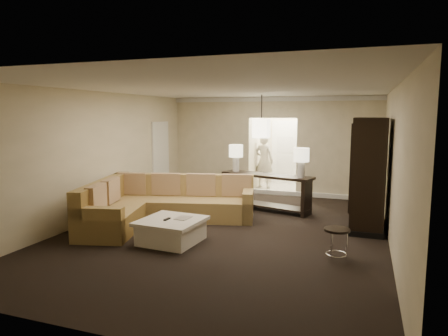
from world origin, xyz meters
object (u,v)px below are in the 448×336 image
at_px(coffee_table, 171,230).
at_px(person, 264,158).
at_px(armoire, 367,176).
at_px(drink_table, 337,237).
at_px(sectional_sofa, 159,204).
at_px(console_table, 266,189).

xyz_separation_m(coffee_table, person, (0.28, 5.86, 0.72)).
bearing_deg(armoire, drink_table, -101.54).
relative_size(armoire, drink_table, 4.41).
bearing_deg(sectional_sofa, console_table, 29.61).
xyz_separation_m(sectional_sofa, console_table, (1.91, 1.83, 0.14)).
bearing_deg(coffee_table, person, 87.31).
xyz_separation_m(console_table, drink_table, (1.84, -2.89, -0.16)).
distance_m(armoire, drink_table, 2.27).
bearing_deg(person, console_table, 119.99).
height_order(coffee_table, drink_table, drink_table).
height_order(sectional_sofa, person, person).
bearing_deg(person, coffee_table, 102.33).
relative_size(coffee_table, armoire, 0.51).
height_order(console_table, drink_table, console_table).
bearing_deg(person, drink_table, 129.34).
distance_m(drink_table, person, 6.36).
xyz_separation_m(sectional_sofa, drink_table, (3.75, -1.05, -0.02)).
bearing_deg(console_table, coffee_table, -94.45).
xyz_separation_m(sectional_sofa, person, (1.14, 4.72, 0.55)).
height_order(console_table, person, person).
height_order(sectional_sofa, drink_table, sectional_sofa).
xyz_separation_m(drink_table, person, (-2.61, 5.77, 0.58)).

